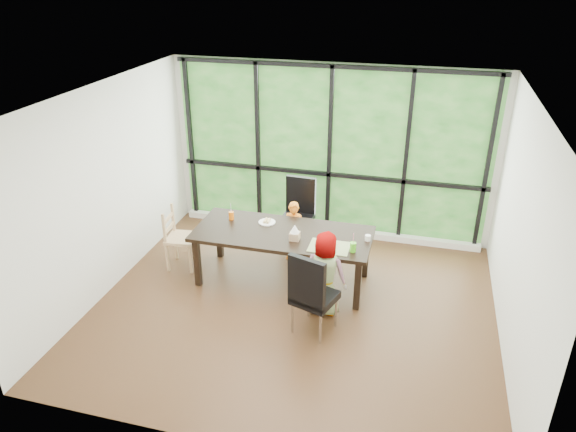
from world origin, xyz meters
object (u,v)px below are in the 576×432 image
Objects in this scene: plate_far at (267,222)px; orange_cup at (231,216)px; white_mug at (368,238)px; child_toddler at (294,232)px; dining_table at (283,257)px; chair_end_beech at (182,238)px; child_older at (325,274)px; green_cup at (353,247)px; chair_window_leather at (297,215)px; chair_interior_leather at (315,292)px; plate_near at (326,245)px; tissue_box at (295,236)px.

plate_far is 0.51m from orange_cup.
plate_far is 3.11× the size of white_mug.
dining_table is at bearing -87.23° from child_toddler.
chair_end_beech is 1.61m from child_toddler.
orange_cup reaches higher than plate_far.
child_older reaches higher than chair_end_beech.
orange_cup is 1.92m from white_mug.
child_toddler is at bearing 138.09° from green_cup.
chair_end_beech is 1.27m from plate_far.
child_older is 9.74× the size of orange_cup.
chair_window_leather is 0.84m from plate_far.
chair_interior_leather reaches higher than plate_near.
child_toddler is 0.57m from plate_far.
dining_table is at bearing -176.84° from white_mug.
dining_table is at bearing -32.50° from child_older.
chair_end_beech is at bearing -6.57° from chair_interior_leather.
chair_end_beech is 11.96× the size of white_mug.
child_older is at bearing -79.37° from plate_near.
white_mug is (0.42, 0.63, 0.23)m from child_older.
plate_near is (0.63, -0.82, 0.30)m from child_toddler.
white_mug is (1.92, -0.13, -0.02)m from orange_cup.
child_toddler is at bearing -74.71° from chair_end_beech.
dining_table is 0.50m from tissue_box.
white_mug reaches higher than plate_near.
dining_table is 1.20m from white_mug.
child_toddler is (0.05, -0.39, -0.08)m from chair_window_leather.
child_toddler reaches higher than plate_near.
dining_table is at bearing -38.04° from chair_interior_leather.
plate_near is 0.44m from tissue_box.
chair_interior_leather reaches higher than chair_end_beech.
white_mug is at bearing -117.68° from child_older.
dining_table is at bearing -83.53° from chair_window_leather.
white_mug is at bearing -96.89° from chair_interior_leather.
chair_window_leather is 14.36× the size of white_mug.
child_toddler reaches higher than green_cup.
chair_end_beech is 7.91× the size of orange_cup.
chair_end_beech reaches higher than orange_cup.
child_toddler is at bearing -52.70° from child_older.
tissue_box is at bearing -102.09° from chair_end_beech.
tissue_box reaches higher than white_mug.
plate_far is at bearing -103.23° from chair_window_leather.
tissue_box is (-0.92, -0.22, 0.02)m from white_mug.
tissue_box is (1.00, -0.35, -0.00)m from orange_cup.
plate_near is (0.92, -0.44, 0.00)m from plate_far.
chair_interior_leather is (0.65, -0.96, 0.17)m from dining_table.
child_toddler is 0.86m from tissue_box.
plate_far is 1.36m from green_cup.
orange_cup reaches higher than white_mug.
chair_interior_leather is 1.70m from child_toddler.
chair_end_beech is 1.75m from tissue_box.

